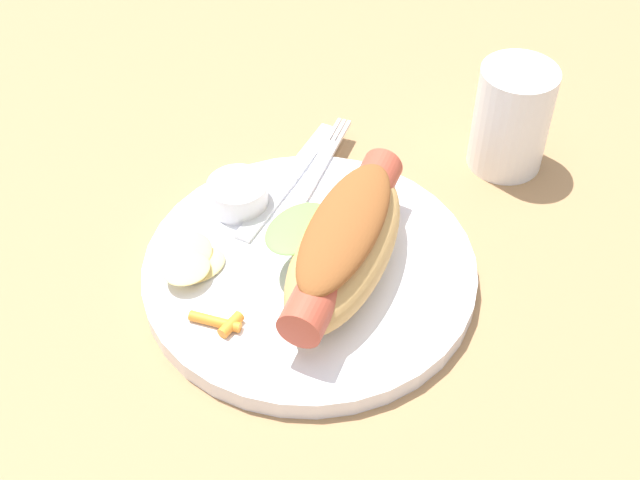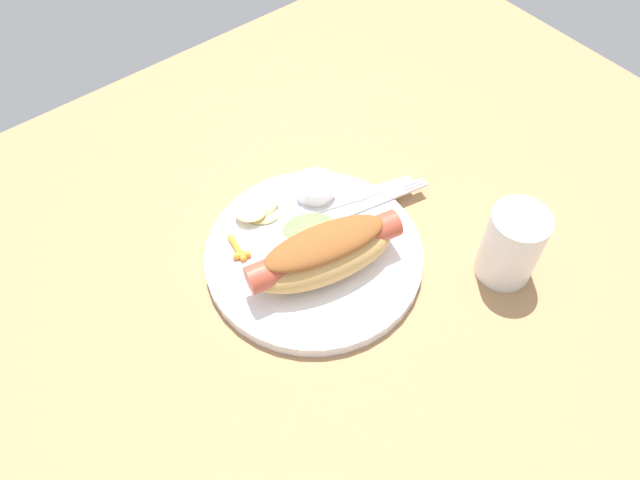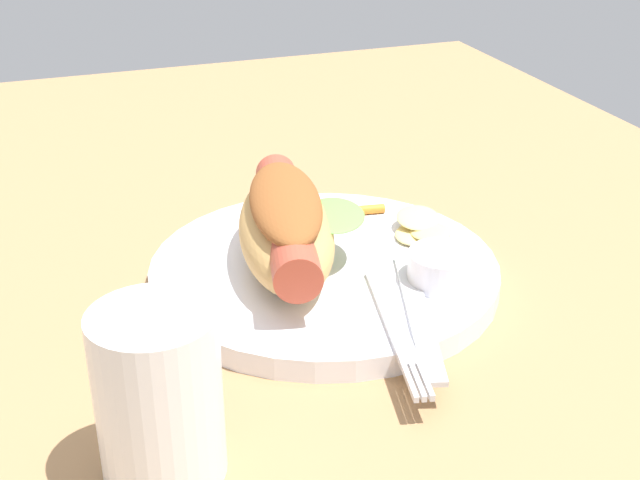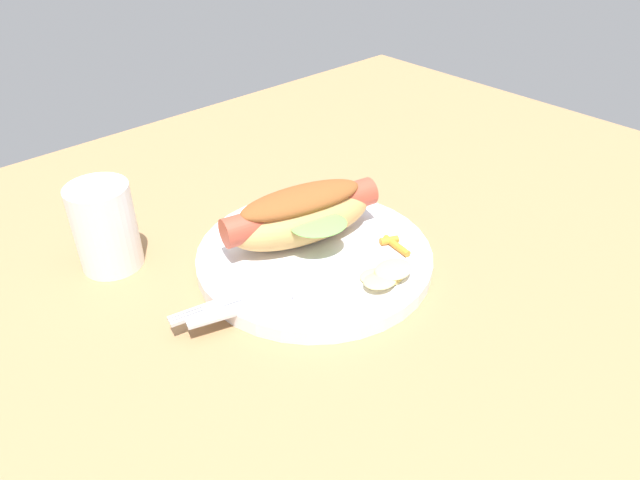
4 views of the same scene
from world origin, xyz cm
name	(u,v)px [view 1 (image 1 of 4)]	position (x,y,z in cm)	size (l,w,h in cm)	color
ground_plane	(326,304)	(0.00, 0.00, -0.90)	(120.00, 90.00, 1.80)	#9E754C
plate	(310,271)	(-1.63, -1.47, 0.80)	(25.09, 25.09, 1.60)	white
hot_dog	(344,243)	(-1.05, 1.14, 4.80)	(18.01, 11.68, 6.05)	tan
sauce_ramekin	(238,194)	(-7.12, -8.10, 2.75)	(4.79, 4.79, 2.31)	white
fork	(314,175)	(-11.43, -2.64, 1.80)	(14.64, 4.17, 0.40)	silver
knife	(288,179)	(-10.55, -4.66, 1.78)	(15.48, 1.40, 0.36)	silver
chips_pile	(193,262)	(0.07, -9.97, 2.23)	(6.39, 5.41, 1.42)	#E5CD79
carrot_garnish	(221,323)	(5.17, -6.63, 1.99)	(2.19, 3.92, 0.83)	orange
drinking_cup	(512,118)	(-17.66, 13.13, 4.71)	(6.40, 6.40, 9.42)	white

